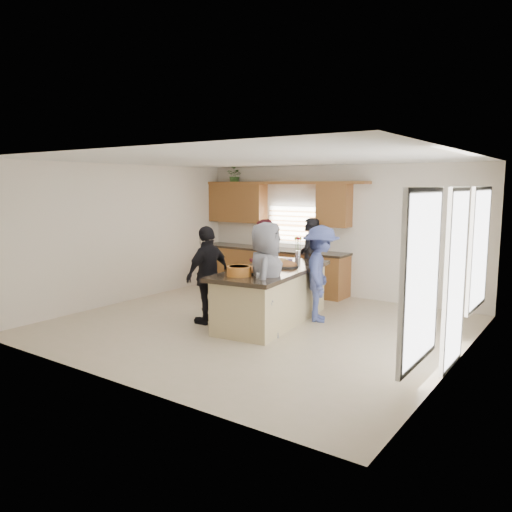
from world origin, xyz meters
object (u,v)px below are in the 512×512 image
Objects in this scene: island at (272,297)px; woman_left_back at (309,258)px; woman_left_mid at (263,261)px; woman_right_back at (321,274)px; salad_bowl at (239,270)px; woman_left_front at (208,275)px; woman_right_front at (266,279)px.

woman_left_back is at bearing 94.90° from island.
woman_right_back is (1.63, -0.63, -0.00)m from woman_left_mid.
woman_left_front is at bearing 165.25° from salad_bowl.
woman_right_front reaches higher than woman_left_back.
woman_left_mid is 0.94× the size of woman_right_front.
woman_left_back is 0.94× the size of woman_right_front.
woman_right_front is at bearing 35.03° from woman_left_mid.
island is at bearing -2.70° from woman_left_back.
woman_left_back is at bearing 10.43° from woman_right_back.
woman_right_front is at bearing -71.63° from island.
island is 1.67× the size of woman_right_back.
woman_right_back is 1.25m from woman_right_front.
woman_left_front is (-0.43, -2.80, -0.00)m from woman_left_back.
salad_bowl is at bearing 98.60° from woman_right_front.
island is at bearing 86.95° from salad_bowl.
woman_left_mid is 2.24m from woman_right_front.
woman_right_front is at bearing 94.99° from woman_left_front.
woman_left_back reaches higher than woman_right_back.
woman_left_back is at bearing -11.05° from woman_right_front.
woman_left_front is at bearing 3.27° from woman_left_mid.
woman_right_back is at bearing 33.54° from island.
island is 7.19× the size of salad_bowl.
woman_left_front reaches higher than salad_bowl.
woman_right_front is (-0.35, -1.20, 0.06)m from woman_right_back.
woman_right_back is at bearing -42.13° from woman_right_front.
woman_right_back is at bearing 64.21° from salad_bowl.
woman_left_mid is 1.86m from woman_left_front.
woman_left_front is at bearing 65.24° from woman_right_front.
woman_left_mid reaches higher than woman_left_front.
woman_left_mid is at bearing 44.70° from woman_right_back.
salad_bowl is 3.05m from woman_left_back.
salad_bowl is 0.23× the size of woman_left_back.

